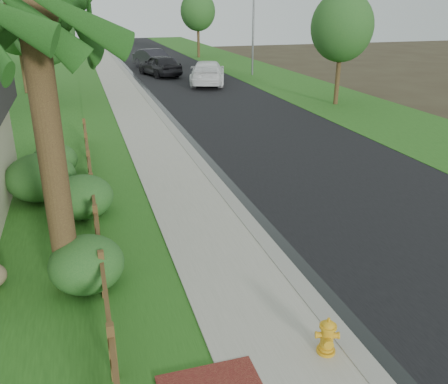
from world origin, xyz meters
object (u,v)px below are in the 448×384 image
object	(u,v)px
ranch_fence	(94,204)
streetlight	(252,18)
fire_hydrant	(327,337)
palm_tree	(31,11)
dark_car_mid	(160,65)
white_suv	(207,73)

from	to	relation	value
ranch_fence	streetlight	distance (m)	29.57
fire_hydrant	palm_tree	bearing A→B (deg)	139.50
ranch_fence	fire_hydrant	xyz separation A→B (m)	(3.50, -6.49, -0.20)
palm_tree	streetlight	size ratio (longest dim) A/B	0.83
palm_tree	streetlight	bearing A→B (deg)	63.19
dark_car_mid	ranch_fence	bearing A→B (deg)	61.32
ranch_fence	fire_hydrant	world-z (taller)	ranch_fence
fire_hydrant	white_suv	bearing A→B (deg)	78.89
fire_hydrant	streetlight	xyz separation A→B (m)	(10.33, 32.33, 4.07)
palm_tree	fire_hydrant	xyz separation A→B (m)	(4.20, -3.59, -5.10)
ranch_fence	streetlight	size ratio (longest dim) A/B	2.14
dark_car_mid	fire_hydrant	bearing A→B (deg)	69.55
white_suv	streetlight	bearing A→B (deg)	-124.76
fire_hydrant	dark_car_mid	world-z (taller)	dark_car_mid
palm_tree	dark_car_mid	distance (m)	31.64
streetlight	white_suv	bearing A→B (deg)	-141.69
dark_car_mid	streetlight	bearing A→B (deg)	151.48
ranch_fence	dark_car_mid	xyz separation A→B (m)	(6.51, 27.55, 0.26)
palm_tree	fire_hydrant	distance (m)	7.52
ranch_fence	palm_tree	distance (m)	5.74
dark_car_mid	streetlight	size ratio (longest dim) A/B	0.64
white_suv	streetlight	world-z (taller)	streetlight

